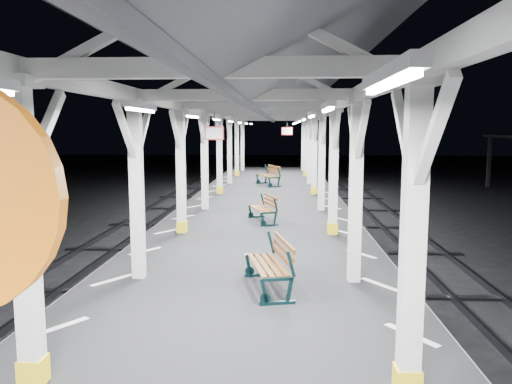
{
  "coord_description": "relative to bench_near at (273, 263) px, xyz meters",
  "views": [
    {
      "loc": [
        0.69,
        -10.98,
        3.79
      ],
      "look_at": [
        0.02,
        1.44,
        2.2
      ],
      "focal_mm": 35.0,
      "sensor_mm": 36.0,
      "label": 1
    }
  ],
  "objects": [
    {
      "name": "bench_mid",
      "position": [
        -0.37,
        6.35,
        -0.04
      ],
      "size": [
        0.97,
        1.56,
        0.8
      ],
      "rotation": [
        0.0,
        0.0,
        0.32
      ],
      "color": "black",
      "rests_on": "platform"
    },
    {
      "name": "track_right",
      "position": [
        4.47,
        2.55,
        -1.39
      ],
      "size": [
        2.2,
        60.0,
        0.16
      ],
      "color": "#2D2D33",
      "rests_on": "ground"
    },
    {
      "name": "hazard_stripes_right",
      "position": [
        1.92,
        2.55,
        -0.46
      ],
      "size": [
        1.0,
        48.0,
        0.01
      ],
      "primitive_type": "cube",
      "color": "silver",
      "rests_on": "platform"
    },
    {
      "name": "ground",
      "position": [
        -0.53,
        2.55,
        -1.47
      ],
      "size": [
        120.0,
        120.0,
        0.0
      ],
      "primitive_type": "plane",
      "color": "black",
      "rests_on": "ground"
    },
    {
      "name": "track_left",
      "position": [
        -5.53,
        2.55,
        -1.39
      ],
      "size": [
        2.2,
        60.0,
        0.16
      ],
      "color": "#2D2D33",
      "rests_on": "ground"
    },
    {
      "name": "bench_far",
      "position": [
        -0.48,
        15.93,
        0.05
      ],
      "size": [
        1.28,
        1.9,
        0.97
      ],
      "rotation": [
        0.0,
        0.0,
        0.39
      ],
      "color": "black",
      "rests_on": "platform"
    },
    {
      "name": "platform",
      "position": [
        -0.53,
        2.55,
        -0.97
      ],
      "size": [
        6.0,
        50.0,
        1.0
      ],
      "primitive_type": "cube",
      "color": "black",
      "rests_on": "ground"
    },
    {
      "name": "hazard_stripes_left",
      "position": [
        -2.98,
        2.55,
        -0.46
      ],
      "size": [
        1.0,
        48.0,
        0.01
      ],
      "primitive_type": "cube",
      "color": "silver",
      "rests_on": "platform"
    },
    {
      "name": "canopy",
      "position": [
        -0.53,
        2.53,
        3.09
      ],
      "size": [
        5.4,
        49.0,
        4.65
      ],
      "color": "silver",
      "rests_on": "platform"
    },
    {
      "name": "bench_near",
      "position": [
        0.0,
        0.0,
        0.0
      ],
      "size": [
        0.94,
        1.71,
        0.88
      ],
      "rotation": [
        0.0,
        0.0,
        0.23
      ],
      "color": "black",
      "rests_on": "platform"
    }
  ]
}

